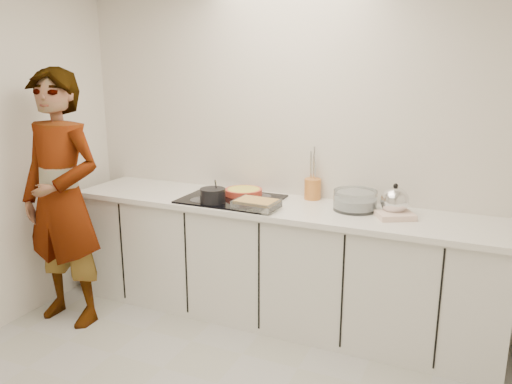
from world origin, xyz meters
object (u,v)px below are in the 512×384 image
at_px(tart_dish, 244,192).
at_px(utensil_crock, 313,189).
at_px(kettle, 395,202).
at_px(cook, 62,200).
at_px(hob, 231,199).
at_px(mixing_bowl, 355,201).
at_px(baking_dish, 256,203).
at_px(saucepan, 213,195).

bearing_deg(tart_dish, utensil_crock, 16.28).
xyz_separation_m(kettle, cook, (-2.26, -0.71, -0.06)).
relative_size(utensil_crock, cook, 0.08).
height_order(hob, mixing_bowl, mixing_bowl).
bearing_deg(cook, kettle, 17.36).
xyz_separation_m(baking_dish, kettle, (0.91, 0.26, 0.05)).
xyz_separation_m(saucepan, cook, (-1.00, -0.46, -0.03)).
bearing_deg(cook, saucepan, 24.50).
distance_m(tart_dish, cook, 1.34).
distance_m(utensil_crock, cook, 1.86).
bearing_deg(baking_dish, saucepan, 179.08).
xyz_separation_m(utensil_crock, cook, (-1.62, -0.90, -0.04)).
height_order(saucepan, mixing_bowl, saucepan).
relative_size(tart_dish, mixing_bowl, 0.83).
xyz_separation_m(saucepan, mixing_bowl, (0.99, 0.27, -0.00)).
xyz_separation_m(mixing_bowl, cook, (-1.99, -0.73, -0.03)).
bearing_deg(tart_dish, cook, -145.96).
bearing_deg(mixing_bowl, tart_dish, 178.69).
xyz_separation_m(hob, mixing_bowl, (0.92, 0.11, 0.06)).
xyz_separation_m(hob, saucepan, (-0.07, -0.16, 0.06)).
height_order(baking_dish, mixing_bowl, mixing_bowl).
bearing_deg(saucepan, hob, 67.79).
relative_size(hob, cook, 0.38).
distance_m(hob, baking_dish, 0.33).
distance_m(baking_dish, cook, 1.43).
relative_size(saucepan, baking_dish, 0.62).
bearing_deg(mixing_bowl, cook, -159.80).
xyz_separation_m(kettle, utensil_crock, (-0.64, 0.19, -0.02)).
height_order(tart_dish, kettle, kettle).
bearing_deg(baking_dish, utensil_crock, 59.11).
height_order(mixing_bowl, utensil_crock, utensil_crock).
distance_m(tart_dish, kettle, 1.15).
bearing_deg(kettle, baking_dish, -164.15).
distance_m(hob, kettle, 1.20).
height_order(baking_dish, utensil_crock, utensil_crock).
xyz_separation_m(baking_dish, utensil_crock, (0.27, 0.45, 0.03)).
xyz_separation_m(tart_dish, saucepan, (-0.11, -0.29, 0.03)).
height_order(hob, utensil_crock, utensil_crock).
height_order(hob, baking_dish, baking_dish).
relative_size(hob, utensil_crock, 4.57).
bearing_deg(hob, baking_dish, -30.88).
height_order(tart_dish, mixing_bowl, mixing_bowl).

